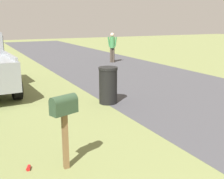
# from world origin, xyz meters

# --- Properties ---
(mailbox) EXTENTS (0.34, 0.50, 1.32)m
(mailbox) POSITION_xyz_m (5.44, 0.76, 1.04)
(mailbox) COLOR brown
(mailbox) RESTS_ON ground
(trash_bin) EXTENTS (0.58, 0.58, 1.13)m
(trash_bin) POSITION_xyz_m (8.65, -1.63, 0.57)
(trash_bin) COLOR black
(trash_bin) RESTS_ON ground
(pedestrian) EXTENTS (0.30, 0.55, 1.78)m
(pedestrian) POSITION_xyz_m (16.29, -5.65, 1.04)
(pedestrian) COLOR #4C4238
(pedestrian) RESTS_ON ground
(litter_can_midfield_b) EXTENTS (0.14, 0.10, 0.07)m
(litter_can_midfield_b) POSITION_xyz_m (5.67, 1.36, 0.03)
(litter_can_midfield_b) COLOR red
(litter_can_midfield_b) RESTS_ON ground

